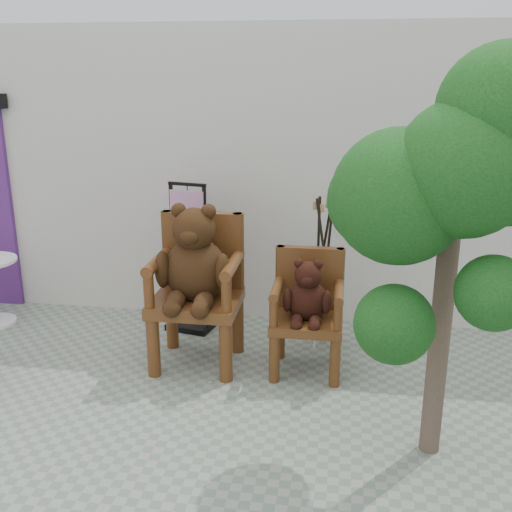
{
  "coord_description": "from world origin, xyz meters",
  "views": [
    {
      "loc": [
        1.17,
        -3.35,
        2.55
      ],
      "look_at": [
        0.41,
        1.75,
        0.95
      ],
      "focal_mm": 42.0,
      "sensor_mm": 36.0,
      "label": 1
    }
  ],
  "objects_px": {
    "stool_bucket": "(322,282)",
    "display_stand": "(190,274)",
    "chair_big": "(196,272)",
    "tree": "(460,176)",
    "chair_small": "(308,302)"
  },
  "relations": [
    {
      "from": "chair_small",
      "to": "display_stand",
      "type": "height_order",
      "value": "display_stand"
    },
    {
      "from": "chair_big",
      "to": "display_stand",
      "type": "distance_m",
      "value": 0.81
    },
    {
      "from": "chair_big",
      "to": "chair_small",
      "type": "xyz_separation_m",
      "value": [
        0.98,
        0.0,
        -0.23
      ]
    },
    {
      "from": "display_stand",
      "to": "stool_bucket",
      "type": "height_order",
      "value": "display_stand"
    },
    {
      "from": "chair_small",
      "to": "tree",
      "type": "height_order",
      "value": "tree"
    },
    {
      "from": "display_stand",
      "to": "chair_big",
      "type": "bearing_deg",
      "value": -58.6
    },
    {
      "from": "chair_big",
      "to": "chair_small",
      "type": "height_order",
      "value": "chair_big"
    },
    {
      "from": "display_stand",
      "to": "tree",
      "type": "xyz_separation_m",
      "value": [
        2.15,
        -2.03,
        1.39
      ]
    },
    {
      "from": "stool_bucket",
      "to": "display_stand",
      "type": "bearing_deg",
      "value": 171.33
    },
    {
      "from": "display_stand",
      "to": "stool_bucket",
      "type": "distance_m",
      "value": 1.35
    },
    {
      "from": "stool_bucket",
      "to": "tree",
      "type": "height_order",
      "value": "tree"
    },
    {
      "from": "stool_bucket",
      "to": "chair_big",
      "type": "bearing_deg",
      "value": -154.52
    },
    {
      "from": "display_stand",
      "to": "tree",
      "type": "distance_m",
      "value": 3.27
    },
    {
      "from": "chair_big",
      "to": "display_stand",
      "type": "bearing_deg",
      "value": 109.25
    },
    {
      "from": "chair_small",
      "to": "chair_big",
      "type": "bearing_deg",
      "value": -179.99
    }
  ]
}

